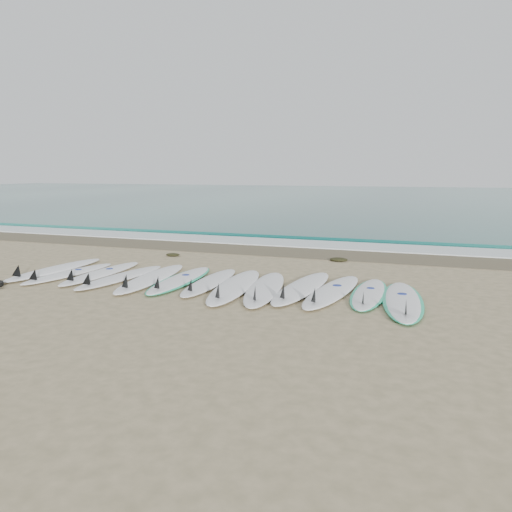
% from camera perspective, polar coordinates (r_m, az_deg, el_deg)
% --- Properties ---
extents(ground, '(120.00, 120.00, 0.00)m').
position_cam_1_polar(ground, '(9.21, -5.55, -3.25)').
color(ground, tan).
extents(ocean, '(120.00, 55.00, 0.03)m').
position_cam_1_polar(ocean, '(40.85, 14.33, 6.53)').
color(ocean, '#1B5E58').
rests_on(ocean, ground).
extents(wet_sand_band, '(120.00, 1.80, 0.01)m').
position_cam_1_polar(wet_sand_band, '(12.97, 2.16, 0.59)').
color(wet_sand_band, brown).
rests_on(wet_sand_band, ground).
extents(foam_band, '(120.00, 1.40, 0.04)m').
position_cam_1_polar(foam_band, '(14.29, 3.86, 1.48)').
color(foam_band, silver).
rests_on(foam_band, ground).
extents(wave_crest, '(120.00, 1.00, 0.10)m').
position_cam_1_polar(wave_crest, '(15.72, 5.35, 2.32)').
color(wave_crest, '#1B5E58').
rests_on(wave_crest, ground).
extents(surfboard_0, '(0.64, 2.70, 0.34)m').
position_cam_1_polar(surfboard_0, '(11.07, -22.16, -1.42)').
color(surfboard_0, white).
rests_on(surfboard_0, ground).
extents(surfboard_1, '(0.72, 2.37, 0.30)m').
position_cam_1_polar(surfboard_1, '(10.57, -20.77, -1.87)').
color(surfboard_1, white).
rests_on(surfboard_1, ground).
extents(surfboard_2, '(0.56, 2.53, 0.32)m').
position_cam_1_polar(surfboard_2, '(10.37, -17.42, -1.88)').
color(surfboard_2, white).
rests_on(surfboard_2, ground).
extents(surfboard_3, '(0.72, 2.51, 0.32)m').
position_cam_1_polar(surfboard_3, '(9.89, -15.38, -2.34)').
color(surfboard_3, white).
rests_on(surfboard_3, ground).
extents(surfboard_4, '(0.85, 2.80, 0.35)m').
position_cam_1_polar(surfboard_4, '(9.62, -12.04, -2.49)').
color(surfboard_4, white).
rests_on(surfboard_4, ground).
extents(surfboard_5, '(0.76, 2.56, 0.32)m').
position_cam_1_polar(surfboard_5, '(9.44, -8.74, -2.70)').
color(surfboard_5, white).
rests_on(surfboard_5, ground).
extents(surfboard_6, '(0.66, 2.48, 0.31)m').
position_cam_1_polar(surfboard_6, '(9.16, -5.41, -2.98)').
color(surfboard_6, white).
rests_on(surfboard_6, ground).
extents(surfboard_7, '(0.93, 2.89, 0.36)m').
position_cam_1_polar(surfboard_7, '(8.76, -2.52, -3.46)').
color(surfboard_7, white).
rests_on(surfboard_7, ground).
extents(surfboard_8, '(1.00, 2.76, 0.35)m').
position_cam_1_polar(surfboard_8, '(8.61, 0.96, -3.72)').
color(surfboard_8, white).
rests_on(surfboard_8, ground).
extents(surfboard_9, '(0.73, 2.78, 0.35)m').
position_cam_1_polar(surfboard_9, '(8.70, 5.19, -3.61)').
color(surfboard_9, white).
rests_on(surfboard_9, ground).
extents(surfboard_10, '(0.82, 2.71, 0.34)m').
position_cam_1_polar(surfboard_10, '(8.50, 8.61, -4.00)').
color(surfboard_10, white).
rests_on(surfboard_10, ground).
extents(surfboard_11, '(0.59, 2.33, 0.29)m').
position_cam_1_polar(surfboard_11, '(8.53, 12.77, -4.20)').
color(surfboard_11, white).
rests_on(surfboard_11, ground).
extents(surfboard_12, '(0.89, 2.67, 0.33)m').
position_cam_1_polar(surfboard_12, '(8.18, 16.43, -4.91)').
color(surfboard_12, white).
rests_on(surfboard_12, ground).
extents(seaweed_near, '(0.35, 0.27, 0.07)m').
position_cam_1_polar(seaweed_near, '(12.37, -9.49, 0.15)').
color(seaweed_near, black).
rests_on(seaweed_near, ground).
extents(seaweed_far, '(0.41, 0.32, 0.08)m').
position_cam_1_polar(seaweed_far, '(11.66, 9.42, -0.39)').
color(seaweed_far, black).
rests_on(seaweed_far, ground).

